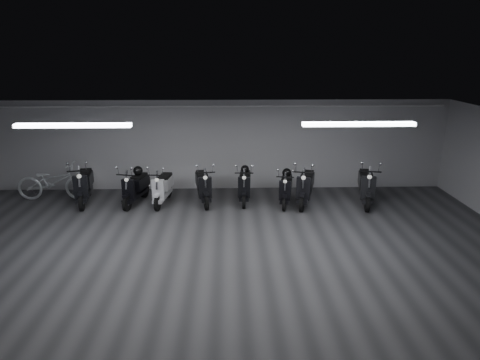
{
  "coord_description": "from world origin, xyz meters",
  "views": [
    {
      "loc": [
        0.24,
        -7.78,
        4.26
      ],
      "look_at": [
        0.52,
        2.5,
        1.05
      ],
      "focal_mm": 31.48,
      "sensor_mm": 36.0,
      "label": 1
    }
  ],
  "objects_px": {
    "scooter_1": "(135,183)",
    "scooter_5": "(245,181)",
    "scooter_0": "(83,180)",
    "helmet_1": "(138,171)",
    "helmet_0": "(245,169)",
    "scooter_9": "(367,180)",
    "scooter_3": "(203,181)",
    "scooter_7": "(286,184)",
    "bicycle": "(53,178)",
    "scooter_8": "(306,181)",
    "helmet_2": "(287,173)",
    "scooter_2": "(162,183)"
  },
  "relations": [
    {
      "from": "scooter_1",
      "to": "scooter_5",
      "type": "xyz_separation_m",
      "value": [
        3.12,
        0.12,
        -0.0
      ]
    },
    {
      "from": "scooter_0",
      "to": "helmet_1",
      "type": "height_order",
      "value": "scooter_0"
    },
    {
      "from": "scooter_1",
      "to": "helmet_0",
      "type": "height_order",
      "value": "scooter_1"
    },
    {
      "from": "scooter_5",
      "to": "scooter_9",
      "type": "relative_size",
      "value": 0.9
    },
    {
      "from": "scooter_3",
      "to": "scooter_9",
      "type": "xyz_separation_m",
      "value": [
        4.64,
        -0.25,
        0.05
      ]
    },
    {
      "from": "scooter_0",
      "to": "helmet_0",
      "type": "bearing_deg",
      "value": -6.47
    },
    {
      "from": "scooter_7",
      "to": "bicycle",
      "type": "xyz_separation_m",
      "value": [
        -6.77,
        0.58,
        0.07
      ]
    },
    {
      "from": "scooter_9",
      "to": "helmet_0",
      "type": "relative_size",
      "value": 7.75
    },
    {
      "from": "helmet_0",
      "to": "scooter_7",
      "type": "bearing_deg",
      "value": -23.25
    },
    {
      "from": "scooter_7",
      "to": "helmet_0",
      "type": "height_order",
      "value": "scooter_7"
    },
    {
      "from": "scooter_0",
      "to": "scooter_1",
      "type": "relative_size",
      "value": 1.11
    },
    {
      "from": "scooter_9",
      "to": "scooter_7",
      "type": "bearing_deg",
      "value": -168.81
    },
    {
      "from": "scooter_8",
      "to": "scooter_0",
      "type": "bearing_deg",
      "value": -165.02
    },
    {
      "from": "scooter_5",
      "to": "scooter_7",
      "type": "relative_size",
      "value": 1.06
    },
    {
      "from": "scooter_7",
      "to": "helmet_0",
      "type": "distance_m",
      "value": 1.29
    },
    {
      "from": "helmet_0",
      "to": "helmet_2",
      "type": "bearing_deg",
      "value": -12.97
    },
    {
      "from": "scooter_8",
      "to": "helmet_2",
      "type": "height_order",
      "value": "scooter_8"
    },
    {
      "from": "scooter_0",
      "to": "helmet_1",
      "type": "xyz_separation_m",
      "value": [
        1.54,
        0.11,
        0.22
      ]
    },
    {
      "from": "helmet_0",
      "to": "helmet_1",
      "type": "distance_m",
      "value": 3.08
    },
    {
      "from": "scooter_7",
      "to": "scooter_5",
      "type": "bearing_deg",
      "value": 178.82
    },
    {
      "from": "helmet_1",
      "to": "helmet_2",
      "type": "relative_size",
      "value": 1.05
    },
    {
      "from": "scooter_7",
      "to": "helmet_1",
      "type": "xyz_separation_m",
      "value": [
        -4.23,
        0.36,
        0.32
      ]
    },
    {
      "from": "scooter_2",
      "to": "scooter_5",
      "type": "relative_size",
      "value": 0.99
    },
    {
      "from": "scooter_2",
      "to": "scooter_8",
      "type": "xyz_separation_m",
      "value": [
        4.06,
        -0.15,
        0.06
      ]
    },
    {
      "from": "scooter_0",
      "to": "scooter_9",
      "type": "xyz_separation_m",
      "value": [
        8.06,
        -0.31,
        0.01
      ]
    },
    {
      "from": "scooter_5",
      "to": "scooter_8",
      "type": "bearing_deg",
      "value": -5.33
    },
    {
      "from": "scooter_0",
      "to": "scooter_9",
      "type": "bearing_deg",
      "value": -11.64
    },
    {
      "from": "scooter_5",
      "to": "helmet_1",
      "type": "bearing_deg",
      "value": -177.99
    },
    {
      "from": "scooter_0",
      "to": "helmet_0",
      "type": "distance_m",
      "value": 4.64
    },
    {
      "from": "scooter_1",
      "to": "scooter_5",
      "type": "bearing_deg",
      "value": 15.9
    },
    {
      "from": "scooter_9",
      "to": "helmet_0",
      "type": "distance_m",
      "value": 3.48
    },
    {
      "from": "scooter_1",
      "to": "helmet_1",
      "type": "xyz_separation_m",
      "value": [
        0.06,
        0.23,
        0.29
      ]
    },
    {
      "from": "scooter_7",
      "to": "helmet_0",
      "type": "relative_size",
      "value": 6.54
    },
    {
      "from": "scooter_1",
      "to": "helmet_0",
      "type": "distance_m",
      "value": 3.17
    },
    {
      "from": "scooter_2",
      "to": "scooter_0",
      "type": "bearing_deg",
      "value": -175.34
    },
    {
      "from": "scooter_0",
      "to": "scooter_9",
      "type": "height_order",
      "value": "scooter_9"
    },
    {
      "from": "scooter_0",
      "to": "scooter_5",
      "type": "relative_size",
      "value": 1.11
    },
    {
      "from": "scooter_1",
      "to": "helmet_2",
      "type": "xyz_separation_m",
      "value": [
        4.33,
        0.09,
        0.24
      ]
    },
    {
      "from": "scooter_0",
      "to": "scooter_5",
      "type": "xyz_separation_m",
      "value": [
        4.61,
        0.01,
        -0.07
      ]
    },
    {
      "from": "scooter_9",
      "to": "helmet_2",
      "type": "xyz_separation_m",
      "value": [
        -2.24,
        0.27,
        0.16
      ]
    },
    {
      "from": "scooter_3",
      "to": "scooter_0",
      "type": "bearing_deg",
      "value": 169.02
    },
    {
      "from": "bicycle",
      "to": "scooter_2",
      "type": "bearing_deg",
      "value": -98.31
    },
    {
      "from": "scooter_2",
      "to": "scooter_3",
      "type": "bearing_deg",
      "value": 11.19
    },
    {
      "from": "scooter_2",
      "to": "bicycle",
      "type": "relative_size",
      "value": 0.82
    },
    {
      "from": "scooter_0",
      "to": "scooter_1",
      "type": "height_order",
      "value": "scooter_0"
    },
    {
      "from": "scooter_2",
      "to": "scooter_9",
      "type": "height_order",
      "value": "scooter_9"
    },
    {
      "from": "scooter_7",
      "to": "helmet_1",
      "type": "bearing_deg",
      "value": -173.64
    },
    {
      "from": "scooter_1",
      "to": "helmet_1",
      "type": "height_order",
      "value": "scooter_1"
    },
    {
      "from": "helmet_0",
      "to": "helmet_1",
      "type": "xyz_separation_m",
      "value": [
        -3.08,
        -0.13,
        0.01
      ]
    },
    {
      "from": "scooter_8",
      "to": "scooter_2",
      "type": "bearing_deg",
      "value": -164.67
    }
  ]
}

